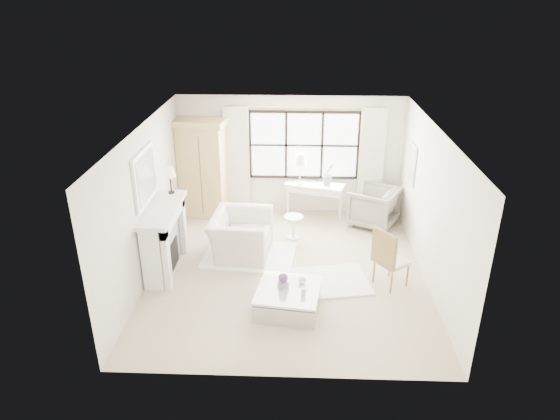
# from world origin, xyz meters

# --- Properties ---
(floor) EXTENTS (5.50, 5.50, 0.00)m
(floor) POSITION_xyz_m (0.00, 0.00, 0.00)
(floor) COLOR tan
(floor) RESTS_ON ground
(ceiling) EXTENTS (5.50, 5.50, 0.00)m
(ceiling) POSITION_xyz_m (0.00, 0.00, 2.70)
(ceiling) COLOR white
(ceiling) RESTS_ON ground
(wall_back) EXTENTS (5.00, 0.00, 5.00)m
(wall_back) POSITION_xyz_m (0.00, 2.75, 1.35)
(wall_back) COLOR silver
(wall_back) RESTS_ON ground
(wall_front) EXTENTS (5.00, 0.00, 5.00)m
(wall_front) POSITION_xyz_m (0.00, -2.75, 1.35)
(wall_front) COLOR silver
(wall_front) RESTS_ON ground
(wall_left) EXTENTS (0.00, 5.50, 5.50)m
(wall_left) POSITION_xyz_m (-2.50, 0.00, 1.35)
(wall_left) COLOR beige
(wall_left) RESTS_ON ground
(wall_right) EXTENTS (0.00, 5.50, 5.50)m
(wall_right) POSITION_xyz_m (2.50, 0.00, 1.35)
(wall_right) COLOR silver
(wall_right) RESTS_ON ground
(window_pane) EXTENTS (2.40, 0.02, 1.50)m
(window_pane) POSITION_xyz_m (0.30, 2.73, 1.60)
(window_pane) COLOR white
(window_pane) RESTS_ON wall_back
(window_frame) EXTENTS (2.50, 0.04, 1.50)m
(window_frame) POSITION_xyz_m (0.30, 2.72, 1.60)
(window_frame) COLOR black
(window_frame) RESTS_ON wall_back
(curtain_rod) EXTENTS (3.30, 0.04, 0.04)m
(curtain_rod) POSITION_xyz_m (0.30, 2.67, 2.47)
(curtain_rod) COLOR gold
(curtain_rod) RESTS_ON wall_back
(curtain_left) EXTENTS (0.55, 0.10, 2.47)m
(curtain_left) POSITION_xyz_m (-1.20, 2.65, 1.24)
(curtain_left) COLOR beige
(curtain_left) RESTS_ON ground
(curtain_right) EXTENTS (0.55, 0.10, 2.47)m
(curtain_right) POSITION_xyz_m (1.80, 2.65, 1.24)
(curtain_right) COLOR beige
(curtain_right) RESTS_ON ground
(fireplace) EXTENTS (0.58, 1.66, 1.26)m
(fireplace) POSITION_xyz_m (-2.27, 0.00, 0.65)
(fireplace) COLOR silver
(fireplace) RESTS_ON ground
(mirror_frame) EXTENTS (0.05, 1.15, 0.95)m
(mirror_frame) POSITION_xyz_m (-2.47, 0.00, 1.84)
(mirror_frame) COLOR white
(mirror_frame) RESTS_ON wall_left
(mirror_glass) EXTENTS (0.02, 1.00, 0.80)m
(mirror_glass) POSITION_xyz_m (-2.44, 0.00, 1.84)
(mirror_glass) COLOR silver
(mirror_glass) RESTS_ON wall_left
(art_frame) EXTENTS (0.04, 0.62, 0.82)m
(art_frame) POSITION_xyz_m (2.47, 1.70, 1.55)
(art_frame) COLOR white
(art_frame) RESTS_ON wall_right
(art_canvas) EXTENTS (0.01, 0.52, 0.72)m
(art_canvas) POSITION_xyz_m (2.45, 1.70, 1.55)
(art_canvas) COLOR #B7AB8D
(art_canvas) RESTS_ON wall_right
(mantel_lamp) EXTENTS (0.22, 0.22, 0.51)m
(mantel_lamp) POSITION_xyz_m (-2.22, 0.67, 1.65)
(mantel_lamp) COLOR black
(mantel_lamp) RESTS_ON fireplace
(armoire) EXTENTS (1.22, 0.87, 2.24)m
(armoire) POSITION_xyz_m (-1.95, 2.45, 1.14)
(armoire) COLOR tan
(armoire) RESTS_ON floor
(console_table) EXTENTS (1.37, 0.80, 0.80)m
(console_table) POSITION_xyz_m (0.55, 2.41, 0.40)
(console_table) COLOR white
(console_table) RESTS_ON floor
(console_lamp) EXTENTS (0.28, 0.28, 0.69)m
(console_lamp) POSITION_xyz_m (0.22, 2.42, 1.36)
(console_lamp) COLOR #A9813A
(console_lamp) RESTS_ON console_table
(orchid_plant) EXTENTS (0.36, 0.34, 0.51)m
(orchid_plant) POSITION_xyz_m (0.85, 2.40, 1.06)
(orchid_plant) COLOR #536F4A
(orchid_plant) RESTS_ON console_table
(side_table) EXTENTS (0.40, 0.40, 0.51)m
(side_table) POSITION_xyz_m (0.10, 1.33, 0.33)
(side_table) COLOR white
(side_table) RESTS_ON floor
(rug_left) EXTENTS (1.86, 1.40, 0.03)m
(rug_left) POSITION_xyz_m (-0.75, 0.53, 0.02)
(rug_left) COLOR white
(rug_left) RESTS_ON floor
(rug_right) EXTENTS (1.59, 1.30, 0.03)m
(rug_right) POSITION_xyz_m (0.74, -0.34, 0.01)
(rug_right) COLOR white
(rug_right) RESTS_ON floor
(club_armchair) EXTENTS (1.21, 1.35, 0.82)m
(club_armchair) POSITION_xyz_m (-0.92, 0.64, 0.41)
(club_armchair) COLOR beige
(club_armchair) RESTS_ON floor
(wingback_chair) EXTENTS (1.28, 1.27, 0.86)m
(wingback_chair) POSITION_xyz_m (1.84, 2.05, 0.43)
(wingback_chair) COLOR gray
(wingback_chair) RESTS_ON floor
(french_chair) EXTENTS (0.68, 0.68, 1.08)m
(french_chair) POSITION_xyz_m (1.81, -0.39, 0.31)
(french_chair) COLOR olive
(french_chair) RESTS_ON floor
(coffee_table) EXTENTS (1.13, 1.13, 0.38)m
(coffee_table) POSITION_xyz_m (0.05, -1.18, 0.18)
(coffee_table) COLOR silver
(coffee_table) RESTS_ON floor
(planter_box) EXTENTS (0.19, 0.19, 0.11)m
(planter_box) POSITION_xyz_m (-0.04, -1.14, 0.43)
(planter_box) COLOR gray
(planter_box) RESTS_ON coffee_table
(planter_flowers) EXTENTS (0.15, 0.15, 0.15)m
(planter_flowers) POSITION_xyz_m (-0.04, -1.14, 0.56)
(planter_flowers) COLOR #623079
(planter_flowers) RESTS_ON planter_box
(pillar_candle) EXTENTS (0.08, 0.08, 0.12)m
(pillar_candle) POSITION_xyz_m (0.29, -1.33, 0.44)
(pillar_candle) COLOR beige
(pillar_candle) RESTS_ON coffee_table
(coffee_vase) EXTENTS (0.15, 0.15, 0.13)m
(coffee_vase) POSITION_xyz_m (0.27, -1.00, 0.45)
(coffee_vase) COLOR silver
(coffee_vase) RESTS_ON coffee_table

